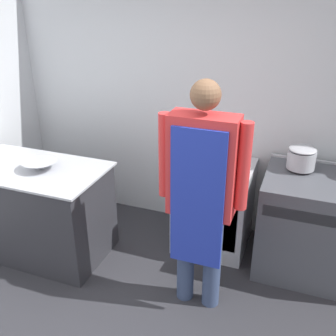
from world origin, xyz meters
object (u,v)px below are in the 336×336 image
object	(u,v)px
person_cook	(202,187)
stove	(318,226)
fridge_unit	(214,206)
stock_pot	(302,158)
mixing_bowl	(40,165)

from	to	relation	value
person_cook	stove	bearing A→B (deg)	41.28
stove	fridge_unit	xyz separation A→B (m)	(-0.96, 0.07, -0.03)
stove	fridge_unit	size ratio (longest dim) A/B	1.18
person_cook	stock_pot	xyz separation A→B (m)	(0.65, 0.90, -0.03)
fridge_unit	mixing_bowl	distance (m)	1.68
fridge_unit	stock_pot	xyz separation A→B (m)	(0.74, 0.06, 0.60)
fridge_unit	stock_pot	world-z (taller)	stock_pot
fridge_unit	person_cook	world-z (taller)	person_cook
stove	person_cook	size ratio (longest dim) A/B	0.54
fridge_unit	stove	bearing A→B (deg)	-4.35
stove	fridge_unit	bearing A→B (deg)	175.65
stove	mixing_bowl	bearing A→B (deg)	-165.47
fridge_unit	stock_pot	bearing A→B (deg)	4.88
stove	stock_pot	distance (m)	0.63
person_cook	stock_pot	size ratio (longest dim) A/B	7.61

